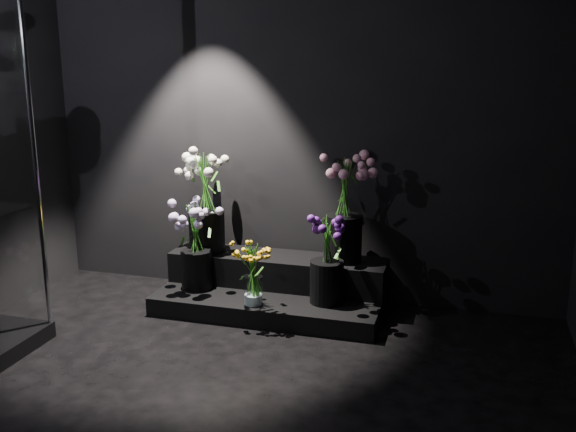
% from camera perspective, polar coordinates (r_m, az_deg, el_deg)
% --- Properties ---
extents(floor, '(4.00, 4.00, 0.00)m').
position_cam_1_polar(floor, '(3.46, -8.48, -18.03)').
color(floor, black).
rests_on(floor, ground).
extents(wall_back, '(4.00, 0.00, 4.00)m').
position_cam_1_polar(wall_back, '(4.84, 0.83, 8.92)').
color(wall_back, black).
rests_on(wall_back, floor).
extents(display_riser, '(1.65, 0.73, 0.37)m').
position_cam_1_polar(display_riser, '(4.83, -1.28, -6.31)').
color(display_riser, black).
rests_on(display_riser, floor).
extents(bouquet_orange_bells, '(0.31, 0.31, 0.46)m').
position_cam_1_polar(bouquet_orange_bells, '(4.46, -3.12, -4.97)').
color(bouquet_orange_bells, white).
rests_on(bouquet_orange_bells, display_riser).
extents(bouquet_lilac, '(0.40, 0.40, 0.64)m').
position_cam_1_polar(bouquet_lilac, '(4.78, -8.20, -2.07)').
color(bouquet_lilac, black).
rests_on(bouquet_lilac, display_riser).
extents(bouquet_purple, '(0.35, 0.35, 0.62)m').
position_cam_1_polar(bouquet_purple, '(4.47, 3.50, -3.45)').
color(bouquet_purple, black).
rests_on(bouquet_purple, display_riser).
extents(bouquet_cream_roses, '(0.41, 0.41, 0.79)m').
position_cam_1_polar(bouquet_cream_roses, '(4.90, -7.31, 1.84)').
color(bouquet_cream_roses, black).
rests_on(bouquet_cream_roses, display_riser).
extents(bouquet_pink_roses, '(0.39, 0.39, 0.78)m').
position_cam_1_polar(bouquet_pink_roses, '(4.65, 5.03, 1.11)').
color(bouquet_pink_roses, black).
rests_on(bouquet_pink_roses, display_riser).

